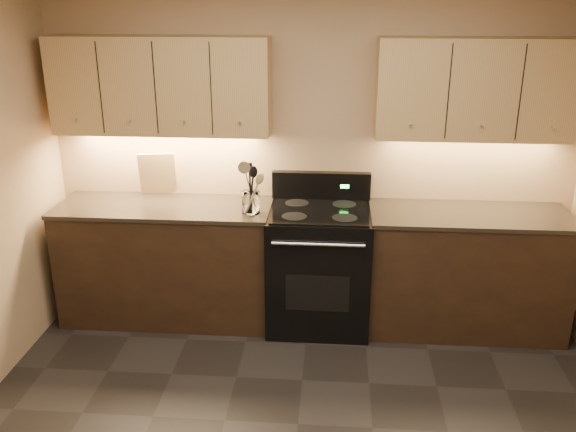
# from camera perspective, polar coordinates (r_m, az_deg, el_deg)

# --- Properties ---
(wall_back) EXTENTS (4.00, 0.04, 2.60)m
(wall_back) POSITION_cam_1_polar(r_m,az_deg,el_deg) (4.70, 2.23, 6.15)
(wall_back) COLOR tan
(wall_back) RESTS_ON ground
(counter_left) EXTENTS (1.62, 0.62, 0.93)m
(counter_left) POSITION_cam_1_polar(r_m,az_deg,el_deg) (4.86, -11.18, -4.18)
(counter_left) COLOR black
(counter_left) RESTS_ON ground
(counter_right) EXTENTS (1.46, 0.62, 0.93)m
(counter_right) POSITION_cam_1_polar(r_m,az_deg,el_deg) (4.79, 16.23, -4.97)
(counter_right) COLOR black
(counter_right) RESTS_ON ground
(stove) EXTENTS (0.76, 0.68, 1.14)m
(stove) POSITION_cam_1_polar(r_m,az_deg,el_deg) (4.66, 2.91, -4.66)
(stove) COLOR black
(stove) RESTS_ON ground
(upper_cab_left) EXTENTS (1.60, 0.30, 0.70)m
(upper_cab_left) POSITION_cam_1_polar(r_m,az_deg,el_deg) (4.63, -11.81, 11.85)
(upper_cab_left) COLOR tan
(upper_cab_left) RESTS_ON wall_back
(upper_cab_right) EXTENTS (1.44, 0.30, 0.70)m
(upper_cab_right) POSITION_cam_1_polar(r_m,az_deg,el_deg) (4.56, 17.51, 11.24)
(upper_cab_right) COLOR tan
(upper_cab_right) RESTS_ON wall_back
(outlet_plate) EXTENTS (0.08, 0.01, 0.12)m
(outlet_plate) POSITION_cam_1_polar(r_m,az_deg,el_deg) (4.96, -13.04, 4.25)
(outlet_plate) COLOR #B2B5BA
(outlet_plate) RESTS_ON wall_back
(utensil_crock) EXTENTS (0.17, 0.17, 0.16)m
(utensil_crock) POSITION_cam_1_polar(r_m,az_deg,el_deg) (4.42, -3.50, 1.25)
(utensil_crock) COLOR white
(utensil_crock) RESTS_ON counter_left
(cutting_board) EXTENTS (0.30, 0.16, 0.35)m
(cutting_board) POSITION_cam_1_polar(r_m,az_deg,el_deg) (4.89, -12.12, 3.89)
(cutting_board) COLOR tan
(cutting_board) RESTS_ON counter_left
(wooden_spoon) EXTENTS (0.17, 0.10, 0.29)m
(wooden_spoon) POSITION_cam_1_polar(r_m,az_deg,el_deg) (4.38, -3.91, 2.23)
(wooden_spoon) COLOR tan
(wooden_spoon) RESTS_ON utensil_crock
(black_spoon) EXTENTS (0.11, 0.10, 0.34)m
(black_spoon) POSITION_cam_1_polar(r_m,az_deg,el_deg) (4.41, -3.64, 2.64)
(black_spoon) COLOR black
(black_spoon) RESTS_ON utensil_crock
(black_turner) EXTENTS (0.12, 0.18, 0.37)m
(black_turner) POSITION_cam_1_polar(r_m,az_deg,el_deg) (4.36, -3.50, 2.67)
(black_turner) COLOR black
(black_turner) RESTS_ON utensil_crock
(steel_skimmer) EXTENTS (0.18, 0.15, 0.37)m
(steel_skimmer) POSITION_cam_1_polar(r_m,az_deg,el_deg) (4.37, -3.09, 2.62)
(steel_skimmer) COLOR silver
(steel_skimmer) RESTS_ON utensil_crock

